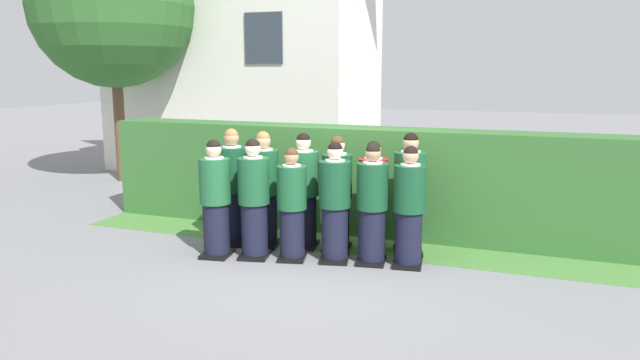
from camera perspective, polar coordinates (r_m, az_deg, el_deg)
The scene contains 17 objects.
ground_plane at distance 8.04m, azimuth -0.71°, elevation -7.72°, with size 60.00×60.00×0.00m, color slate.
student_front_row_0 at distance 8.14m, azimuth -10.06°, elevation -2.05°, with size 0.44×0.52×1.61m.
student_front_row_1 at distance 8.02m, azimuth -6.40°, elevation -2.07°, with size 0.47×0.54×1.63m.
student_front_row_2 at distance 7.90m, azimuth -2.73°, elevation -2.62°, with size 0.45×0.51×1.52m.
student_front_row_3 at distance 7.82m, azimuth 1.44°, elevation -2.42°, with size 0.47×0.55×1.61m.
student_front_row_4 at distance 7.76m, azimuth 5.05°, elevation -2.62°, with size 0.44×0.53×1.59m.
student_front_row_5 at distance 7.71m, azimuth 8.60°, elevation -2.83°, with size 0.42×0.53×1.58m.
student_rear_row_0 at distance 8.68m, azimuth -8.43°, elevation -0.91°, with size 0.50×0.57×1.70m.
student_rear_row_1 at distance 8.51m, azimuth -5.43°, elevation -1.17°, with size 0.49×0.57×1.68m.
student_rear_row_2 at distance 8.43m, azimuth -1.59°, elevation -1.29°, with size 0.46×0.53×1.66m.
student_rear_row_3 at distance 8.32m, azimuth 1.65°, elevation -1.56°, with size 0.45×0.52×1.63m.
student_in_red_blazer at distance 8.30m, azimuth 5.11°, elevation -1.85°, with size 0.45×0.54×1.57m.
student_rear_row_5 at distance 8.25m, azimuth 8.62°, elevation -1.57°, with size 0.51×0.57×1.69m.
hedge at distance 9.33m, azimuth 2.94°, elevation 0.08°, with size 8.28×0.70×1.65m.
school_building_main at distance 15.53m, azimuth -7.36°, elevation 14.56°, with size 6.66×3.71×7.04m.
oak_tree_left at distance 14.24m, azimuth -19.41°, elevation 15.50°, with size 3.55×3.55×5.66m.
lawn_strip at distance 8.78m, azimuth 1.28°, elevation -6.10°, with size 8.28×0.90×0.01m, color #477A38.
Camera 1 is at (2.80, -7.10, 2.54)m, focal length 33.15 mm.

